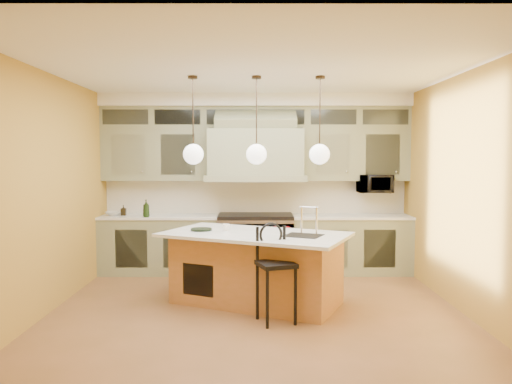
{
  "coord_description": "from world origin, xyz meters",
  "views": [
    {
      "loc": [
        -0.01,
        -5.88,
        1.88
      ],
      "look_at": [
        0.0,
        0.7,
        1.42
      ],
      "focal_mm": 35.0,
      "sensor_mm": 36.0,
      "label": 1
    }
  ],
  "objects_px": {
    "range": "(256,243)",
    "counter_stool": "(275,266)",
    "microwave": "(375,184)",
    "kitchen_island": "(257,267)"
  },
  "relations": [
    {
      "from": "microwave",
      "to": "counter_stool",
      "type": "bearing_deg",
      "value": -124.45
    },
    {
      "from": "kitchen_island",
      "to": "counter_stool",
      "type": "bearing_deg",
      "value": -49.26
    },
    {
      "from": "range",
      "to": "microwave",
      "type": "relative_size",
      "value": 2.21
    },
    {
      "from": "kitchen_island",
      "to": "microwave",
      "type": "height_order",
      "value": "microwave"
    },
    {
      "from": "range",
      "to": "counter_stool",
      "type": "bearing_deg",
      "value": -84.79
    },
    {
      "from": "range",
      "to": "counter_stool",
      "type": "relative_size",
      "value": 1.06
    },
    {
      "from": "kitchen_island",
      "to": "counter_stool",
      "type": "distance_m",
      "value": 0.77
    },
    {
      "from": "kitchen_island",
      "to": "counter_stool",
      "type": "relative_size",
      "value": 2.3
    },
    {
      "from": "counter_stool",
      "to": "microwave",
      "type": "xyz_separation_m",
      "value": [
        1.73,
        2.52,
        0.81
      ]
    },
    {
      "from": "counter_stool",
      "to": "microwave",
      "type": "bearing_deg",
      "value": 36.7
    }
  ]
}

